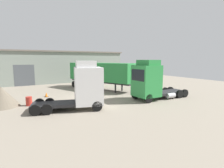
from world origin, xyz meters
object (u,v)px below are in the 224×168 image
tractor_unit_green (150,81)px  gravel_pile (1,97)px  tractor_unit_white (84,86)px  traffic_cone (46,95)px  container_trailer_green (100,73)px  oil_drum (29,101)px

tractor_unit_green → gravel_pile: 15.06m
tractor_unit_white → traffic_cone: 7.61m
tractor_unit_white → traffic_cone: (-2.14, 7.08, -1.81)m
traffic_cone → tractor_unit_white: bearing=-73.2°
tractor_unit_white → tractor_unit_green: 7.61m
container_trailer_green → oil_drum: bearing=-86.2°
tractor_unit_green → gravel_pile: bearing=-18.7°
tractor_unit_green → tractor_unit_white: bearing=-1.9°
container_trailer_green → oil_drum: (-10.27, -5.06, -2.10)m
traffic_cone → container_trailer_green: bearing=11.6°
gravel_pile → oil_drum: 2.52m
container_trailer_green → tractor_unit_green: tractor_unit_green is taller
gravel_pile → traffic_cone: (4.47, 2.49, -0.72)m
oil_drum → traffic_cone: 4.04m
container_trailer_green → traffic_cone: container_trailer_green is taller
container_trailer_green → oil_drum: 11.64m
container_trailer_green → tractor_unit_white: bearing=-56.8°
container_trailer_green → gravel_pile: (-12.56, -4.15, -1.56)m
tractor_unit_white → tractor_unit_green: size_ratio=0.96×
container_trailer_green → oil_drum: container_trailer_green is taller
oil_drum → traffic_cone: oil_drum is taller
tractor_unit_white → container_trailer_green: 10.59m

